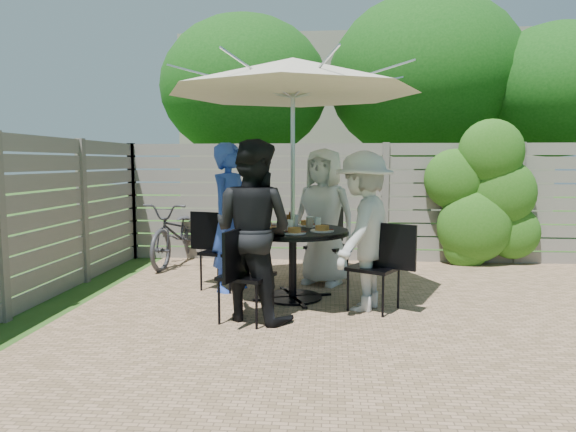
# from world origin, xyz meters

# --- Properties ---
(backyard_envelope) EXTENTS (60.00, 60.00, 5.00)m
(backyard_envelope) POSITION_xyz_m (0.09, 10.29, 2.61)
(backyard_envelope) COLOR #2B541A
(backyard_envelope) RESTS_ON ground
(patio_table) EXTENTS (1.62, 1.62, 0.80)m
(patio_table) POSITION_xyz_m (-1.25, 0.70, 0.56)
(patio_table) COLOR black
(patio_table) RESTS_ON ground
(umbrella) EXTENTS (3.63, 3.63, 2.67)m
(umbrella) POSITION_xyz_m (-1.25, 0.70, 2.48)
(umbrella) COLOR silver
(umbrella) RESTS_ON ground
(chair_back) EXTENTS (0.61, 0.73, 0.96)m
(chair_back) POSITION_xyz_m (-0.86, 1.58, 0.29)
(chair_back) COLOR black
(chair_back) RESTS_ON ground
(person_back) EXTENTS (0.99, 0.84, 1.72)m
(person_back) POSITION_xyz_m (-0.92, 1.46, 0.86)
(person_back) COLOR silver
(person_back) RESTS_ON ground
(chair_left) EXTENTS (0.72, 0.58, 0.95)m
(chair_left) POSITION_xyz_m (-2.14, 1.08, 0.29)
(chair_left) COLOR black
(chair_left) RESTS_ON ground
(person_left) EXTENTS (0.65, 0.77, 1.78)m
(person_left) POSITION_xyz_m (-2.01, 1.03, 0.89)
(person_left) COLOR blue
(person_left) RESTS_ON ground
(chair_front) EXTENTS (0.56, 0.72, 0.94)m
(chair_front) POSITION_xyz_m (-1.64, -0.19, 0.28)
(chair_front) COLOR black
(chair_front) RESTS_ON ground
(person_front) EXTENTS (1.06, 0.96, 1.77)m
(person_front) POSITION_xyz_m (-1.59, -0.06, 0.88)
(person_front) COLOR black
(person_front) RESTS_ON ground
(chair_right) EXTENTS (0.71, 0.61, 0.94)m
(chair_right) POSITION_xyz_m (-0.37, 0.31, 0.28)
(chair_right) COLOR black
(chair_right) RESTS_ON ground
(person_right) EXTENTS (1.00, 1.23, 1.67)m
(person_right) POSITION_xyz_m (-0.49, 0.36, 0.83)
(person_right) COLOR #BCB9B6
(person_right) RESTS_ON ground
(plate_back) EXTENTS (0.26, 0.26, 0.06)m
(plate_back) POSITION_xyz_m (-1.11, 1.03, 0.83)
(plate_back) COLOR white
(plate_back) RESTS_ON patio_table
(plate_left) EXTENTS (0.26, 0.26, 0.06)m
(plate_left) POSITION_xyz_m (-1.58, 0.84, 0.83)
(plate_left) COLOR white
(plate_left) RESTS_ON patio_table
(plate_front) EXTENTS (0.26, 0.26, 0.06)m
(plate_front) POSITION_xyz_m (-1.40, 0.37, 0.83)
(plate_front) COLOR white
(plate_front) RESTS_ON patio_table
(plate_right) EXTENTS (0.26, 0.26, 0.06)m
(plate_right) POSITION_xyz_m (-0.92, 0.55, 0.83)
(plate_right) COLOR white
(plate_right) RESTS_ON patio_table
(plate_extra) EXTENTS (0.24, 0.24, 0.06)m
(plate_extra) POSITION_xyz_m (-1.21, 0.35, 0.83)
(plate_extra) COLOR white
(plate_extra) RESTS_ON patio_table
(glass_back) EXTENTS (0.07, 0.07, 0.14)m
(glass_back) POSITION_xyz_m (-1.24, 0.98, 0.87)
(glass_back) COLOR silver
(glass_back) RESTS_ON patio_table
(glass_left) EXTENTS (0.07, 0.07, 0.14)m
(glass_left) POSITION_xyz_m (-1.53, 0.70, 0.87)
(glass_left) COLOR silver
(glass_left) RESTS_ON patio_table
(glass_front) EXTENTS (0.07, 0.07, 0.14)m
(glass_front) POSITION_xyz_m (-1.26, 0.42, 0.87)
(glass_front) COLOR silver
(glass_front) RESTS_ON patio_table
(glass_right) EXTENTS (0.07, 0.07, 0.14)m
(glass_right) POSITION_xyz_m (-0.97, 0.69, 0.87)
(glass_right) COLOR silver
(glass_right) RESTS_ON patio_table
(syrup_jug) EXTENTS (0.09, 0.09, 0.16)m
(syrup_jug) POSITION_xyz_m (-1.29, 0.77, 0.88)
(syrup_jug) COLOR #59280C
(syrup_jug) RESTS_ON patio_table
(coffee_cup) EXTENTS (0.08, 0.08, 0.12)m
(coffee_cup) POSITION_xyz_m (-1.07, 0.86, 0.86)
(coffee_cup) COLOR #C6B293
(coffee_cup) RESTS_ON patio_table
(bicycle) EXTENTS (0.81, 1.88, 0.96)m
(bicycle) POSITION_xyz_m (-3.14, 2.60, 0.48)
(bicycle) COLOR #333338
(bicycle) RESTS_ON ground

